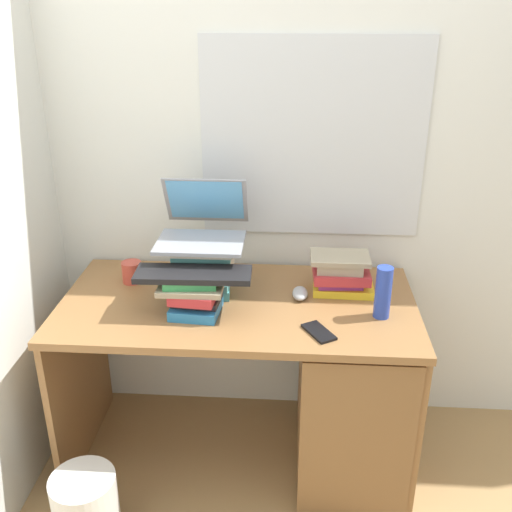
{
  "coord_description": "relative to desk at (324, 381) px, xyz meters",
  "views": [
    {
      "loc": [
        0.21,
        -1.99,
        1.83
      ],
      "look_at": [
        0.07,
        0.03,
        0.92
      ],
      "focal_mm": 41.32,
      "sensor_mm": 36.0,
      "label": 1
    }
  ],
  "objects": [
    {
      "name": "ground_plane",
      "position": [
        -0.35,
        0.03,
        -0.41
      ],
      "size": [
        6.0,
        6.0,
        0.0
      ],
      "primitive_type": "plane",
      "color": "#9E7A4C"
    },
    {
      "name": "book_stack_side",
      "position": [
        0.05,
        0.14,
        0.41
      ],
      "size": [
        0.25,
        0.19,
        0.16
      ],
      "color": "yellow",
      "rests_on": "desk"
    },
    {
      "name": "wall_left",
      "position": [
        -1.19,
        0.03,
        0.89
      ],
      "size": [
        0.05,
        6.0,
        2.6
      ],
      "primitive_type": "cube",
      "color": "silver",
      "rests_on": "ground"
    },
    {
      "name": "water_bottle",
      "position": [
        0.19,
        -0.05,
        0.44
      ],
      "size": [
        0.06,
        0.06,
        0.2
      ],
      "primitive_type": "cylinder",
      "color": "#263FA5",
      "rests_on": "desk"
    },
    {
      "name": "laptop",
      "position": [
        -0.49,
        0.15,
        0.6
      ],
      "size": [
        0.33,
        0.35,
        0.22
      ],
      "color": "gray",
      "rests_on": "book_stack_tall"
    },
    {
      "name": "wastebasket",
      "position": [
        -0.86,
        -0.45,
        -0.27
      ],
      "size": [
        0.23,
        0.23,
        0.27
      ],
      "primitive_type": "cylinder",
      "color": "silver",
      "rests_on": "ground"
    },
    {
      "name": "book_stack_tall",
      "position": [
        -0.49,
        0.08,
        0.45
      ],
      "size": [
        0.25,
        0.2,
        0.21
      ],
      "color": "teal",
      "rests_on": "desk"
    },
    {
      "name": "computer_mouse",
      "position": [
        -0.11,
        0.07,
        0.36
      ],
      "size": [
        0.06,
        0.1,
        0.04
      ],
      "primitive_type": "ellipsoid",
      "color": "#A5A8AD",
      "rests_on": "desk"
    },
    {
      "name": "mug",
      "position": [
        -0.79,
        0.17,
        0.38
      ],
      "size": [
        0.12,
        0.08,
        0.09
      ],
      "color": "#B23F33",
      "rests_on": "desk"
    },
    {
      "name": "keyboard",
      "position": [
        -0.5,
        -0.07,
        0.5
      ],
      "size": [
        0.42,
        0.15,
        0.02
      ],
      "primitive_type": "cube",
      "rotation": [
        0.0,
        0.0,
        0.03
      ],
      "color": "black",
      "rests_on": "book_stack_keyboard_riser"
    },
    {
      "name": "book_stack_keyboard_riser",
      "position": [
        -0.5,
        -0.07,
        0.41
      ],
      "size": [
        0.24,
        0.19,
        0.15
      ],
      "color": "#2672B2",
      "rests_on": "desk"
    },
    {
      "name": "desk",
      "position": [
        0.0,
        0.0,
        0.0
      ],
      "size": [
        1.37,
        0.69,
        0.74
      ],
      "color": "olive",
      "rests_on": "ground"
    },
    {
      "name": "wall_back",
      "position": [
        -0.34,
        0.42,
        0.89
      ],
      "size": [
        6.0,
        0.06,
        2.6
      ],
      "color": "silver",
      "rests_on": "ground"
    },
    {
      "name": "cell_phone",
      "position": [
        -0.04,
        -0.19,
        0.34
      ],
      "size": [
        0.13,
        0.15,
        0.01
      ],
      "primitive_type": "cube",
      "rotation": [
        0.0,
        0.0,
        0.54
      ],
      "color": "black",
      "rests_on": "desk"
    }
  ]
}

